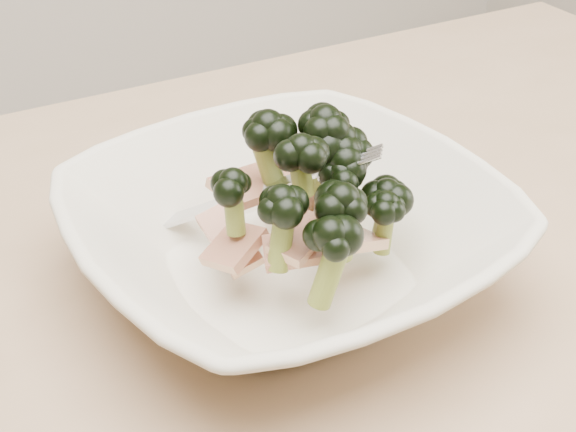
# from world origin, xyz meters

# --- Properties ---
(broccoli_dish) EXTENTS (0.30, 0.30, 0.12)m
(broccoli_dish) POSITION_xyz_m (0.03, 0.05, 0.79)
(broccoli_dish) COLOR beige
(broccoli_dish) RESTS_ON dining_table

